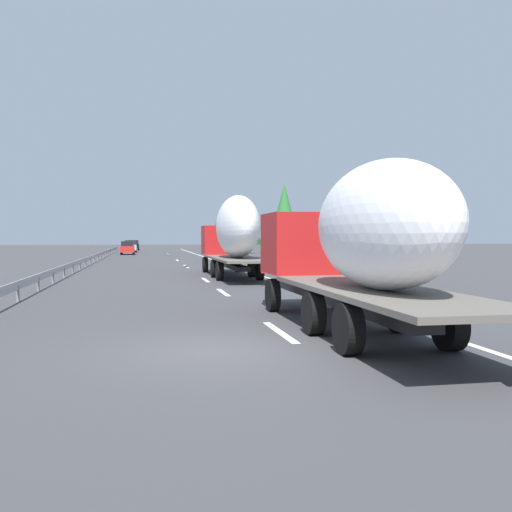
{
  "coord_description": "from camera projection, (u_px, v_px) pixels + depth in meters",
  "views": [
    {
      "loc": [
        -11.74,
        1.48,
        2.35
      ],
      "look_at": [
        18.26,
        -4.37,
        1.34
      ],
      "focal_mm": 40.28,
      "sensor_mm": 36.0,
      "label": 1
    }
  ],
  "objects": [
    {
      "name": "lane_stripe_5",
      "position": [
        177.0,
        260.0,
        58.19
      ],
      "size": [
        3.2,
        0.2,
        0.01
      ],
      "primitive_type": "cube",
      "color": "white",
      "rests_on": "ground_plane"
    },
    {
      "name": "lane_stripe_2",
      "position": [
        205.0,
        280.0,
        31.38
      ],
      "size": [
        3.2,
        0.2,
        0.01
      ],
      "primitive_type": "cube",
      "color": "white",
      "rests_on": "ground_plane"
    },
    {
      "name": "lane_stripe_8",
      "position": [
        168.0,
        254.0,
        79.63
      ],
      "size": [
        3.2,
        0.2,
        0.01
      ],
      "primitive_type": "cube",
      "color": "white",
      "rests_on": "ground_plane"
    },
    {
      "name": "tree_0",
      "position": [
        247.0,
        223.0,
        65.3
      ],
      "size": [
        3.41,
        3.41,
        6.5
      ],
      "color": "#472D19",
      "rests_on": "ground_plane"
    },
    {
      "name": "tree_4",
      "position": [
        228.0,
        226.0,
        82.97
      ],
      "size": [
        3.89,
        3.89,
        6.48
      ],
      "color": "#472D19",
      "rests_on": "ground_plane"
    },
    {
      "name": "guardrail_median",
      "position": [
        94.0,
        256.0,
        52.89
      ],
      "size": [
        94.0,
        0.1,
        0.76
      ],
      "color": "#9EA0A5",
      "rests_on": "ground_plane"
    },
    {
      "name": "car_silver_hatch",
      "position": [
        130.0,
        246.0,
        88.94
      ],
      "size": [
        4.15,
        1.88,
        1.85
      ],
      "color": "#ADB2B7",
      "rests_on": "ground_plane"
    },
    {
      "name": "ground_plane",
      "position": [
        161.0,
        263.0,
        51.12
      ],
      "size": [
        260.0,
        260.0,
        0.0
      ],
      "primitive_type": "plane",
      "color": "#38383A"
    },
    {
      "name": "tree_5",
      "position": [
        372.0,
        213.0,
        28.38
      ],
      "size": [
        2.44,
        2.44,
        5.6
      ],
      "color": "#472D19",
      "rests_on": "ground_plane"
    },
    {
      "name": "truck_trailing",
      "position": [
        357.0,
        239.0,
        13.91
      ],
      "size": [
        12.43,
        2.55,
        4.02
      ],
      "color": "#B21919",
      "rests_on": "ground_plane"
    },
    {
      "name": "lane_stripe_0",
      "position": [
        280.0,
        332.0,
        14.19
      ],
      "size": [
        3.2,
        0.2,
        0.01
      ],
      "primitive_type": "cube",
      "color": "white",
      "rests_on": "ground_plane"
    },
    {
      "name": "car_black_suv",
      "position": [
        134.0,
        245.0,
        103.64
      ],
      "size": [
        4.66,
        1.82,
        1.82
      ],
      "color": "black",
      "rests_on": "ground_plane"
    },
    {
      "name": "lane_stripe_1",
      "position": [
        223.0,
        292.0,
        24.35
      ],
      "size": [
        3.2,
        0.2,
        0.01
      ],
      "primitive_type": "cube",
      "color": "white",
      "rests_on": "ground_plane"
    },
    {
      "name": "lane_stripe_7",
      "position": [
        168.0,
        254.0,
        81.7
      ],
      "size": [
        3.2,
        0.2,
        0.01
      ],
      "primitive_type": "cube",
      "color": "white",
      "rests_on": "ground_plane"
    },
    {
      "name": "car_red_compact",
      "position": [
        128.0,
        248.0,
        77.23
      ],
      "size": [
        4.61,
        1.81,
        1.8
      ],
      "color": "red",
      "rests_on": "ground_plane"
    },
    {
      "name": "edge_line_right",
      "position": [
        216.0,
        261.0,
        57.08
      ],
      "size": [
        110.0,
        0.2,
        0.01
      ],
      "primitive_type": "cube",
      "color": "white",
      "rests_on": "ground_plane"
    },
    {
      "name": "lane_stripe_3",
      "position": [
        187.0,
        267.0,
        45.11
      ],
      "size": [
        3.2,
        0.2,
        0.01
      ],
      "primitive_type": "cube",
      "color": "white",
      "rests_on": "ground_plane"
    },
    {
      "name": "lane_stripe_6",
      "position": [
        169.0,
        254.0,
        78.66
      ],
      "size": [
        3.2,
        0.2,
        0.01
      ],
      "primitive_type": "cube",
      "color": "white",
      "rests_on": "ground_plane"
    },
    {
      "name": "truck_lead",
      "position": [
        234.0,
        233.0,
        33.06
      ],
      "size": [
        13.9,
        2.55,
        4.66
      ],
      "color": "#B21919",
      "rests_on": "ground_plane"
    },
    {
      "name": "lane_stripe_4",
      "position": [
        185.0,
        266.0,
        46.57
      ],
      "size": [
        3.2,
        0.2,
        0.01
      ],
      "primitive_type": "cube",
      "color": "white",
      "rests_on": "ground_plane"
    },
    {
      "name": "tree_1",
      "position": [
        244.0,
        226.0,
        82.67
      ],
      "size": [
        3.23,
        3.23,
        6.41
      ],
      "color": "#472D19",
      "rests_on": "ground_plane"
    },
    {
      "name": "tree_3",
      "position": [
        217.0,
        231.0,
        96.4
      ],
      "size": [
        3.03,
        3.03,
        5.18
      ],
      "color": "#472D19",
      "rests_on": "ground_plane"
    },
    {
      "name": "road_sign",
      "position": [
        240.0,
        238.0,
        50.09
      ],
      "size": [
        0.1,
        0.9,
        3.35
      ],
      "color": "gray",
      "rests_on": "ground_plane"
    },
    {
      "name": "tree_2",
      "position": [
        284.0,
        213.0,
        51.8
      ],
      "size": [
        2.82,
        2.82,
        7.14
      ],
      "color": "#472D19",
      "rests_on": "ground_plane"
    }
  ]
}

